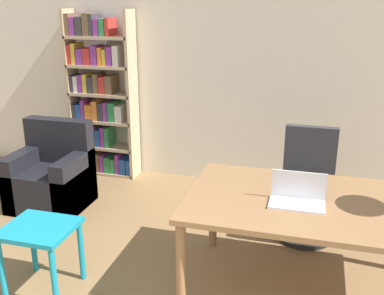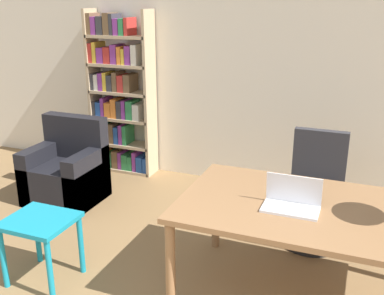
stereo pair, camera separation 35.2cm
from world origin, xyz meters
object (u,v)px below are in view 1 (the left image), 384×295
Objects in this scene: desk at (316,211)px; bookshelf at (100,100)px; office_chair at (307,188)px; laptop at (297,197)px; side_table_blue at (40,239)px; armchair at (52,179)px.

bookshelf is at bearing 144.69° from desk.
bookshelf is at bearing 160.16° from office_chair.
laptop is at bearing -37.95° from bookshelf.
laptop reaches higher than side_table_blue.
office_chair is 1.90× the size of side_table_blue.
armchair is at bearing 163.04° from desk.
office_chair is 2.63m from armchair.
office_chair reaches higher than armchair.
desk is 1.83× the size of office_chair.
armchair is 1.21m from bookshelf.
bookshelf reaches higher than laptop.
laptop is at bearing -19.42° from armchair.
office_chair is 1.12× the size of armchair.
laptop reaches higher than desk.
side_table_blue is at bearing -165.92° from desk.
office_chair is at bearing 94.81° from desk.
bookshelf reaches higher than desk.
laptop is at bearing -149.90° from desk.
armchair is (-2.56, 0.90, -0.50)m from laptop.
bookshelf is (-2.47, 1.93, 0.13)m from laptop.
office_chair is (-0.08, 0.94, -0.22)m from desk.
bookshelf is at bearing 142.05° from laptop.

